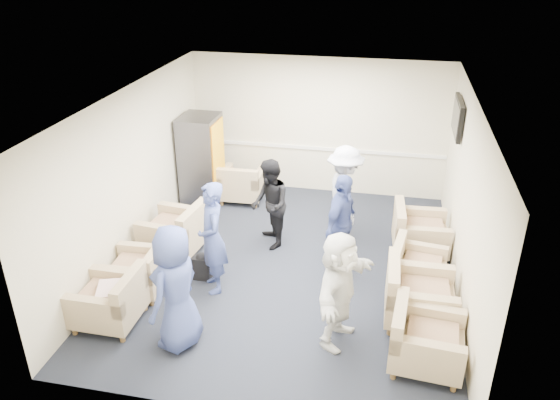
% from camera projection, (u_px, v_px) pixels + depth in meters
% --- Properties ---
extents(floor, '(6.00, 6.00, 0.00)m').
position_uv_depth(floor, '(289.00, 267.00, 8.60)').
color(floor, black).
rests_on(floor, ground).
extents(ceiling, '(6.00, 6.00, 0.00)m').
position_uv_depth(ceiling, '(290.00, 99.00, 7.42)').
color(ceiling, silver).
rests_on(ceiling, back_wall).
extents(back_wall, '(5.00, 0.02, 2.70)m').
position_uv_depth(back_wall, '(318.00, 126.00, 10.65)').
color(back_wall, beige).
rests_on(back_wall, floor).
extents(front_wall, '(5.00, 0.02, 2.70)m').
position_uv_depth(front_wall, '(232.00, 313.00, 5.36)').
color(front_wall, beige).
rests_on(front_wall, floor).
extents(left_wall, '(0.02, 6.00, 2.70)m').
position_uv_depth(left_wall, '(131.00, 175.00, 8.46)').
color(left_wall, beige).
rests_on(left_wall, floor).
extents(right_wall, '(0.02, 6.00, 2.70)m').
position_uv_depth(right_wall, '(466.00, 204.00, 7.55)').
color(right_wall, beige).
rests_on(right_wall, floor).
extents(chair_rail, '(4.98, 0.04, 0.06)m').
position_uv_depth(chair_rail, '(317.00, 148.00, 10.83)').
color(chair_rail, white).
rests_on(chair_rail, back_wall).
extents(tv, '(0.10, 1.00, 0.58)m').
position_uv_depth(tv, '(458.00, 117.00, 8.85)').
color(tv, black).
rests_on(tv, right_wall).
extents(armchair_left_near, '(0.84, 0.84, 0.66)m').
position_uv_depth(armchair_left_near, '(112.00, 302.00, 7.22)').
color(armchair_left_near, tan).
rests_on(armchair_left_near, floor).
extents(armchair_left_mid, '(0.83, 0.83, 0.63)m').
position_uv_depth(armchair_left_mid, '(140.00, 272.00, 7.89)').
color(armchair_left_mid, tan).
rests_on(armchair_left_mid, floor).
extents(armchair_left_far, '(1.00, 1.00, 0.72)m').
position_uv_depth(armchair_left_far, '(177.00, 233.00, 8.86)').
color(armchair_left_far, tan).
rests_on(armchair_left_far, floor).
extents(armchair_right_near, '(0.91, 0.91, 0.67)m').
position_uv_depth(armchair_right_near, '(422.00, 342.00, 6.51)').
color(armchair_right_near, tan).
rests_on(armchair_right_near, floor).
extents(armchair_right_midnear, '(0.91, 0.91, 0.72)m').
position_uv_depth(armchair_right_midnear, '(415.00, 298.00, 7.25)').
color(armchair_right_midnear, tan).
rests_on(armchair_right_midnear, floor).
extents(armchair_right_midfar, '(0.85, 0.85, 0.60)m').
position_uv_depth(armchair_right_midfar, '(415.00, 268.00, 8.01)').
color(armchair_right_midfar, tan).
rests_on(armchair_right_midfar, floor).
extents(armchair_right_far, '(0.91, 0.91, 0.69)m').
position_uv_depth(armchair_right_far, '(417.00, 233.00, 8.87)').
color(armchair_right_far, tan).
rests_on(armchair_right_far, floor).
extents(armchair_corner, '(0.84, 0.84, 0.65)m').
position_uv_depth(armchair_corner, '(241.00, 185.00, 10.62)').
color(armchair_corner, tan).
rests_on(armchair_corner, floor).
extents(vending_machine, '(0.70, 0.81, 1.71)m').
position_uv_depth(vending_machine, '(202.00, 159.00, 10.41)').
color(vending_machine, '#4D4C54').
rests_on(vending_machine, floor).
extents(backpack, '(0.26, 0.19, 0.44)m').
position_uv_depth(backpack, '(202.00, 265.00, 8.22)').
color(backpack, black).
rests_on(backpack, floor).
extents(pillow, '(0.43, 0.50, 0.12)m').
position_uv_depth(pillow, '(110.00, 291.00, 7.15)').
color(pillow, silver).
rests_on(pillow, armchair_left_near).
extents(person_front_left, '(0.72, 0.92, 1.67)m').
position_uv_depth(person_front_left, '(176.00, 288.00, 6.64)').
color(person_front_left, '#39488A').
rests_on(person_front_left, floor).
extents(person_mid_left, '(0.64, 0.73, 1.68)m').
position_uv_depth(person_mid_left, '(212.00, 238.00, 7.73)').
color(person_mid_left, '#39488A').
rests_on(person_mid_left, floor).
extents(person_back_left, '(0.82, 0.90, 1.51)m').
position_uv_depth(person_back_left, '(270.00, 204.00, 8.89)').
color(person_back_left, black).
rests_on(person_back_left, floor).
extents(person_back_right, '(0.89, 1.20, 1.66)m').
position_uv_depth(person_back_right, '(344.00, 194.00, 9.07)').
color(person_back_right, white).
rests_on(person_back_right, floor).
extents(person_mid_right, '(0.65, 1.01, 1.59)m').
position_uv_depth(person_mid_right, '(341.00, 224.00, 8.19)').
color(person_mid_right, '#39488A').
rests_on(person_mid_right, floor).
extents(person_front_right, '(0.84, 1.51, 1.55)m').
position_uv_depth(person_front_right, '(339.00, 289.00, 6.72)').
color(person_front_right, white).
rests_on(person_front_right, floor).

